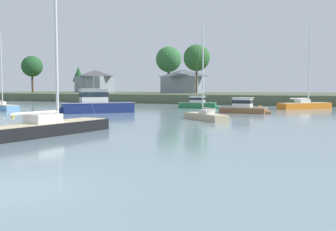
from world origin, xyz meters
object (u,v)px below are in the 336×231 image
object	(u,v)px
cruiser_green	(201,105)
mooring_buoy_yellow	(13,116)
sailboat_sand	(205,118)
sailboat_orange	(304,107)
sailboat_skyblue	(1,109)
dinghy_white	(84,103)
cruiser_wood	(247,109)
sailboat_black	(49,130)
cruiser_navy	(91,107)

from	to	relation	value
cruiser_green	mooring_buoy_yellow	distance (m)	28.95
sailboat_sand	sailboat_orange	bearing A→B (deg)	75.59
sailboat_skyblue	dinghy_white	size ratio (longest dim) A/B	4.00
cruiser_wood	cruiser_green	size ratio (longest dim) A/B	0.97
cruiser_wood	sailboat_black	distance (m)	29.11
cruiser_navy	mooring_buoy_yellow	bearing A→B (deg)	-111.89
cruiser_wood	sailboat_sand	distance (m)	12.36
cruiser_green	mooring_buoy_yellow	size ratio (longest dim) A/B	14.09
cruiser_wood	sailboat_skyblue	world-z (taller)	sailboat_skyblue
cruiser_navy	sailboat_black	bearing A→B (deg)	-60.70
sailboat_black	mooring_buoy_yellow	distance (m)	18.57
dinghy_white	sailboat_orange	size ratio (longest dim) A/B	0.21
mooring_buoy_yellow	sailboat_orange	bearing A→B (deg)	49.08
cruiser_green	sailboat_orange	xyz separation A→B (m)	(15.04, 5.46, -0.18)
sailboat_orange	cruiser_wood	bearing A→B (deg)	-111.08
sailboat_sand	cruiser_wood	bearing A→B (deg)	83.84
sailboat_skyblue	sailboat_black	distance (m)	33.29
mooring_buoy_yellow	dinghy_white	bearing A→B (deg)	114.78
sailboat_skyblue	mooring_buoy_yellow	world-z (taller)	sailboat_skyblue
sailboat_sand	cruiser_green	bearing A→B (deg)	111.31
sailboat_orange	mooring_buoy_yellow	distance (m)	41.86
sailboat_skyblue	cruiser_navy	xyz separation A→B (m)	(15.50, 0.43, 0.49)
sailboat_skyblue	sailboat_sand	bearing A→B (deg)	-6.57
dinghy_white	sailboat_orange	world-z (taller)	sailboat_orange
cruiser_navy	mooring_buoy_yellow	world-z (taller)	cruiser_navy
sailboat_black	mooring_buoy_yellow	world-z (taller)	sailboat_black
cruiser_wood	sailboat_sand	size ratio (longest dim) A/B	0.69
sailboat_skyblue	cruiser_navy	world-z (taller)	sailboat_skyblue
cruiser_green	cruiser_navy	distance (m)	19.01
sailboat_sand	mooring_buoy_yellow	bearing A→B (deg)	-166.12
sailboat_black	mooring_buoy_yellow	size ratio (longest dim) A/B	27.50
sailboat_skyblue	dinghy_white	world-z (taller)	sailboat_skyblue
cruiser_wood	mooring_buoy_yellow	distance (m)	27.98
cruiser_wood	mooring_buoy_yellow	world-z (taller)	cruiser_wood
sailboat_black	mooring_buoy_yellow	xyz separation A→B (m)	(-15.03, 10.91, -0.21)
sailboat_skyblue	mooring_buoy_yellow	xyz separation A→B (m)	(11.79, -8.82, -0.16)
sailboat_sand	sailboat_skyblue	bearing A→B (deg)	173.43
sailboat_black	dinghy_white	bearing A→B (deg)	124.74
dinghy_white	sailboat_black	world-z (taller)	sailboat_black
dinghy_white	cruiser_navy	size ratio (longest dim) A/B	0.31
cruiser_wood	mooring_buoy_yellow	bearing A→B (deg)	-141.60
sailboat_orange	cruiser_green	bearing A→B (deg)	-160.04
sailboat_orange	sailboat_sand	bearing A→B (deg)	-104.41
sailboat_black	sailboat_skyblue	bearing A→B (deg)	143.66
dinghy_white	sailboat_orange	xyz separation A→B (m)	(42.28, -0.55, 0.15)
cruiser_green	sailboat_sand	bearing A→B (deg)	-68.69
sailboat_skyblue	mooring_buoy_yellow	size ratio (longest dim) A/B	23.60
sailboat_sand	dinghy_white	distance (m)	44.63
cruiser_green	cruiser_navy	size ratio (longest dim) A/B	0.74
sailboat_black	cruiser_navy	bearing A→B (deg)	119.30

